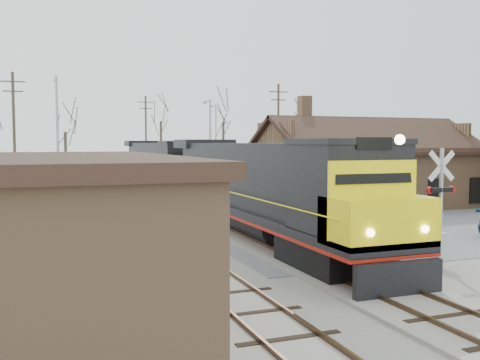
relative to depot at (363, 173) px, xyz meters
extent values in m
plane|color=gray|center=(-11.99, -12.00, -2.41)|extent=(140.00, 140.00, 0.00)
cube|color=#5B5B5F|center=(-11.99, -12.00, -2.39)|extent=(60.00, 9.00, 0.03)
cube|color=gray|center=(-11.99, 3.00, -2.35)|extent=(3.40, 90.00, 0.12)
cube|color=#473323|center=(-12.71, 3.00, -2.24)|extent=(0.08, 90.00, 0.14)
cube|color=#473323|center=(-11.27, 3.00, -2.24)|extent=(0.08, 90.00, 0.14)
cube|color=gray|center=(-16.49, 3.00, -2.35)|extent=(3.40, 90.00, 0.12)
cube|color=#473323|center=(-17.21, 3.00, -2.24)|extent=(0.08, 90.00, 0.14)
cube|color=#473323|center=(-15.77, 3.00, -2.24)|extent=(0.08, 90.00, 0.14)
cube|color=#926A4B|center=(0.01, 0.00, -0.41)|extent=(14.00, 8.00, 4.00)
cube|color=black|center=(0.01, 0.00, 1.69)|extent=(15.20, 9.20, 0.30)
cube|color=black|center=(0.01, -2.30, 2.69)|extent=(15.00, 4.71, 2.66)
cube|color=black|center=(0.01, 2.30, 2.69)|extent=(15.00, 4.71, 2.66)
cube|color=#926A4B|center=(-3.99, 1.50, 4.39)|extent=(0.80, 0.80, 2.20)
cube|color=black|center=(-11.99, -16.18, -1.82)|extent=(2.66, 4.25, 1.06)
cube|color=black|center=(-11.99, -2.36, -1.82)|extent=(2.66, 4.25, 1.06)
cube|color=black|center=(-11.99, -9.27, -0.97)|extent=(3.19, 21.26, 0.37)
cube|color=#9A150B|center=(-11.99, -9.27, -1.21)|extent=(3.21, 21.26, 0.13)
cube|color=black|center=(-11.99, -7.94, 0.68)|extent=(2.76, 15.42, 2.98)
cube|color=black|center=(-11.99, -17.13, 0.68)|extent=(3.19, 2.98, 2.98)
cube|color=#FFE80D|center=(-11.99, -18.94, -0.23)|extent=(3.19, 1.91, 1.49)
cube|color=black|center=(-11.99, -20.00, -1.82)|extent=(2.98, 0.25, 1.06)
cylinder|color=#FFF2CC|center=(-11.99, -19.92, 2.27)|extent=(0.30, 0.10, 0.30)
cube|color=black|center=(-11.99, 5.59, -1.82)|extent=(2.66, 4.25, 1.06)
cube|color=black|center=(-11.99, 19.41, -1.82)|extent=(2.66, 4.25, 1.06)
cube|color=black|center=(-11.99, 12.50, -0.97)|extent=(3.19, 21.26, 0.37)
cube|color=#9A150B|center=(-11.99, 12.50, -1.21)|extent=(3.21, 21.26, 0.13)
cube|color=black|center=(-11.99, 13.83, 0.68)|extent=(2.76, 15.42, 2.98)
cube|color=black|center=(-11.99, 4.63, 0.68)|extent=(3.19, 2.98, 2.98)
cube|color=black|center=(-11.99, 2.82, -0.23)|extent=(3.19, 1.91, 1.49)
cube|color=black|center=(-11.99, 1.76, -1.82)|extent=(2.98, 0.25, 1.06)
cylinder|color=#A5A8AD|center=(-7.95, -17.05, -0.21)|extent=(0.15, 0.15, 4.39)
cube|color=silver|center=(-7.95, -17.05, 1.33)|extent=(1.15, 0.07, 1.15)
cube|color=silver|center=(-7.95, -17.05, 1.33)|extent=(1.15, 0.07, 1.15)
cube|color=black|center=(-7.95, -17.05, 0.45)|extent=(0.99, 0.17, 0.16)
cylinder|color=#B20C0C|center=(-8.45, -17.04, 0.45)|extent=(0.27, 0.09, 0.26)
cylinder|color=#B20C0C|center=(-7.46, -17.06, 0.45)|extent=(0.27, 0.09, 0.26)
cube|color=#A5A8AD|center=(-7.95, -17.05, -1.42)|extent=(0.44, 0.33, 0.55)
cylinder|color=#A5A8AD|center=(-17.74, -7.04, -0.51)|extent=(0.13, 0.13, 3.80)
cube|color=silver|center=(-17.74, -7.04, 0.82)|extent=(0.99, 0.05, 0.99)
cube|color=silver|center=(-17.74, -7.04, 0.82)|extent=(0.99, 0.05, 0.99)
cube|color=black|center=(-17.74, -7.04, 0.06)|extent=(0.86, 0.16, 0.14)
cylinder|color=#B20C0C|center=(-17.31, -7.04, 0.06)|extent=(0.23, 0.08, 0.23)
cylinder|color=#B20C0C|center=(-18.17, -7.04, 0.06)|extent=(0.23, 0.08, 0.23)
cube|color=#A5A8AD|center=(-17.74, -7.04, -1.55)|extent=(0.38, 0.28, 0.47)
cylinder|color=#A5A8AD|center=(-20.56, 6.83, 2.23)|extent=(0.18, 0.18, 9.27)
cylinder|color=#A5A8AD|center=(-20.56, 7.73, 6.76)|extent=(0.12, 1.80, 0.12)
cube|color=#A5A8AD|center=(-20.56, 8.53, 6.66)|extent=(0.25, 0.50, 0.12)
cylinder|color=#A5A8AD|center=(-7.64, 12.38, 1.79)|extent=(0.18, 0.18, 8.39)
cylinder|color=#A5A8AD|center=(-7.64, 13.28, 5.88)|extent=(0.12, 1.80, 0.12)
cube|color=#A5A8AD|center=(-7.64, 14.08, 5.78)|extent=(0.25, 0.50, 0.12)
cylinder|color=#A5A8AD|center=(-2.98, 25.17, 2.06)|extent=(0.18, 0.18, 8.94)
cylinder|color=#A5A8AD|center=(-2.98, 26.07, 6.43)|extent=(0.12, 1.80, 0.12)
cube|color=#A5A8AD|center=(-2.98, 26.87, 6.33)|extent=(0.25, 0.50, 0.12)
cylinder|color=#382D23|center=(-23.73, 15.68, 2.82)|extent=(0.24, 0.24, 10.45)
cube|color=#382D23|center=(-23.73, 15.68, 7.24)|extent=(2.00, 0.10, 0.10)
cube|color=#382D23|center=(-23.73, 15.68, 6.44)|extent=(1.60, 0.10, 0.10)
cylinder|color=#382D23|center=(-9.14, 34.82, 2.84)|extent=(0.24, 0.24, 10.49)
cube|color=#382D23|center=(-9.14, 34.82, 7.28)|extent=(2.00, 0.10, 0.10)
cube|color=#382D23|center=(-9.14, 34.82, 6.48)|extent=(1.60, 0.10, 0.10)
cylinder|color=#382D23|center=(0.81, 16.46, 2.84)|extent=(0.24, 0.24, 10.49)
cube|color=#382D23|center=(0.81, 16.46, 7.28)|extent=(2.00, 0.10, 0.10)
cube|color=#382D23|center=(0.81, 16.46, 6.48)|extent=(1.60, 0.10, 0.10)
cylinder|color=#382D23|center=(-19.21, 26.61, 0.46)|extent=(0.32, 0.32, 5.73)
cylinder|color=#382D23|center=(-6.82, 36.68, 1.31)|extent=(0.32, 0.32, 7.43)
cylinder|color=#382D23|center=(-0.94, 28.55, 1.14)|extent=(0.32, 0.32, 7.09)
cylinder|color=#382D23|center=(7.34, 24.99, 0.68)|extent=(0.32, 0.32, 6.17)
camera|label=1|loc=(-21.73, -32.77, 2.18)|focal=40.00mm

